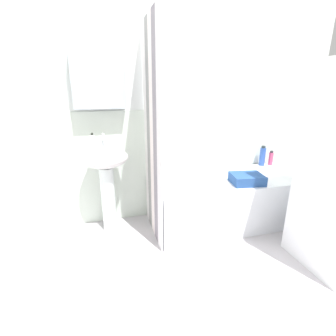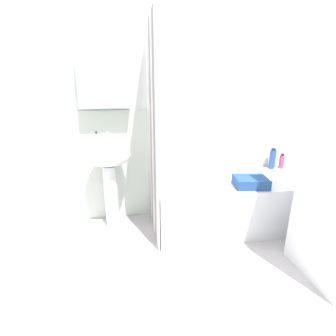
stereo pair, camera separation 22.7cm
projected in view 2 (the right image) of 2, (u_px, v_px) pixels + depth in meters
ground_plane at (226, 291)px, 1.85m from camera, size 4.80×5.60×0.04m
wall_back_tiled at (184, 115)px, 2.66m from camera, size 3.60×0.18×2.40m
sink at (109, 169)px, 2.47m from camera, size 0.44×0.34×0.88m
faucet at (108, 139)px, 2.46m from camera, size 0.03×0.12×0.12m
soap_dispenser at (97, 140)px, 2.39m from camera, size 0.04×0.04×0.14m
bathtub at (232, 202)px, 2.63m from camera, size 1.62×0.71×0.51m
shower_curtain at (153, 136)px, 2.27m from camera, size 0.01×0.71×2.00m
body_wash_bottle at (282, 161)px, 2.90m from camera, size 0.05×0.05×0.18m
conditioner_bottle at (272, 159)px, 2.88m from camera, size 0.07×0.07×0.24m
towel_folded at (251, 182)px, 2.37m from camera, size 0.34×0.29×0.09m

